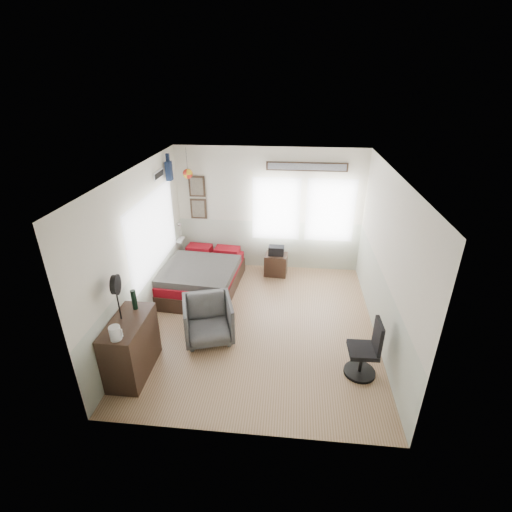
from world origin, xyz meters
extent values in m
cube|color=#906844|center=(0.00, 0.00, -0.01)|extent=(4.00, 4.50, 0.01)
cube|color=beige|center=(0.00, 2.25, 1.35)|extent=(4.00, 0.02, 2.70)
cube|color=beige|center=(0.00, -2.25, 1.35)|extent=(4.00, 0.02, 2.70)
cube|color=beige|center=(-2.00, 0.00, 1.35)|extent=(0.02, 4.50, 2.70)
cube|color=beige|center=(2.00, 0.00, 1.35)|extent=(0.02, 4.50, 2.70)
cube|color=white|center=(0.00, 0.00, 2.70)|extent=(4.00, 4.50, 0.02)
cube|color=beige|center=(0.00, 2.24, 0.55)|extent=(4.00, 0.01, 1.10)
cube|color=beige|center=(-1.99, 0.00, 0.55)|extent=(0.01, 4.50, 1.10)
cube|color=beige|center=(1.99, 0.00, 0.55)|extent=(0.01, 4.50, 1.10)
cube|color=silver|center=(-1.96, 0.55, 1.45)|extent=(0.03, 2.20, 1.35)
cube|color=silver|center=(0.15, 2.21, 1.40)|extent=(0.95, 0.03, 1.30)
cube|color=silver|center=(1.30, 2.21, 1.40)|extent=(0.95, 0.03, 1.30)
cube|color=#40291A|center=(-1.55, 2.21, 1.35)|extent=(0.35, 0.03, 0.45)
cube|color=#40291A|center=(-1.55, 2.21, 1.85)|extent=(0.35, 0.03, 0.45)
cube|color=#7F7259|center=(-1.55, 2.20, 1.35)|extent=(0.27, 0.01, 0.37)
cube|color=#7F7259|center=(-1.55, 2.20, 1.85)|extent=(0.27, 0.01, 0.37)
cube|color=#40291A|center=(0.75, 2.21, 2.32)|extent=(1.65, 0.03, 0.18)
cube|color=gray|center=(0.75, 2.20, 2.32)|extent=(1.58, 0.01, 0.13)
cube|color=white|center=(-1.97, 1.15, 2.35)|extent=(0.02, 0.48, 0.14)
sphere|color=red|center=(-1.65, 1.95, 2.18)|extent=(0.20, 0.20, 0.20)
cube|color=#352016|center=(-1.26, 1.09, 0.15)|extent=(1.50, 2.02, 0.31)
cube|color=maroon|center=(-1.26, 1.09, 0.39)|extent=(1.45, 1.98, 0.17)
cube|color=#423F3B|center=(-1.26, 0.88, 0.55)|extent=(1.51, 1.48, 0.13)
cube|color=maroon|center=(-1.57, 1.86, 0.55)|extent=(0.55, 0.37, 0.13)
cube|color=maroon|center=(-0.94, 1.86, 0.55)|extent=(0.55, 0.37, 0.13)
cube|color=#352016|center=(-1.74, -1.33, 0.45)|extent=(0.48, 1.00, 0.90)
imported|color=#565656|center=(-0.81, -0.46, 0.36)|extent=(0.98, 1.00, 0.73)
cube|color=#352016|center=(0.19, 1.88, 0.24)|extent=(0.51, 0.42, 0.48)
cylinder|color=black|center=(1.59, -1.05, 0.02)|extent=(0.46, 0.46, 0.04)
cylinder|color=black|center=(1.59, -1.05, 0.22)|extent=(0.05, 0.05, 0.36)
cube|color=black|center=(1.59, -1.05, 0.43)|extent=(0.42, 0.42, 0.07)
cube|color=black|center=(1.77, -1.04, 0.69)|extent=(0.06, 0.37, 0.46)
cylinder|color=silver|center=(-1.71, -1.72, 1.00)|extent=(0.15, 0.15, 0.20)
cube|color=silver|center=(-1.62, -1.72, 1.01)|extent=(0.02, 0.02, 0.12)
cylinder|color=black|center=(-1.74, -1.02, 1.05)|extent=(0.08, 0.08, 0.31)
cylinder|color=black|center=(-1.84, -1.28, 1.17)|extent=(0.02, 0.02, 0.54)
cylinder|color=black|center=(-1.84, -1.28, 1.45)|extent=(0.09, 0.27, 0.27)
cylinder|color=black|center=(-1.80, -1.28, 1.45)|extent=(0.06, 0.29, 0.29)
cube|color=black|center=(0.19, 1.88, 0.57)|extent=(0.34, 0.22, 0.19)
camera|label=1|loc=(0.48, -5.36, 3.98)|focal=26.00mm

